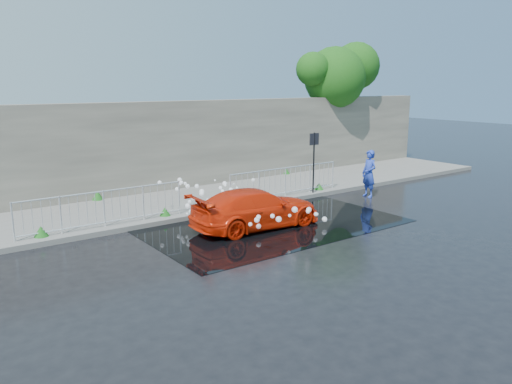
# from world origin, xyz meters

# --- Properties ---
(ground) EXTENTS (90.00, 90.00, 0.00)m
(ground) POSITION_xyz_m (0.00, 0.00, 0.00)
(ground) COLOR black
(ground) RESTS_ON ground
(pavement) EXTENTS (30.00, 4.00, 0.15)m
(pavement) POSITION_xyz_m (0.00, 5.00, 0.07)
(pavement) COLOR #60605C
(pavement) RESTS_ON ground
(curb) EXTENTS (30.00, 0.25, 0.16)m
(curb) POSITION_xyz_m (0.00, 3.00, 0.08)
(curb) COLOR #60605C
(curb) RESTS_ON ground
(retaining_wall) EXTENTS (30.00, 0.60, 3.50)m
(retaining_wall) POSITION_xyz_m (0.00, 7.20, 1.90)
(retaining_wall) COLOR #544F47
(retaining_wall) RESTS_ON pavement
(puddle) EXTENTS (8.00, 5.00, 0.01)m
(puddle) POSITION_xyz_m (0.50, 1.00, 0.01)
(puddle) COLOR black
(puddle) RESTS_ON ground
(sign_post) EXTENTS (0.45, 0.06, 2.50)m
(sign_post) POSITION_xyz_m (4.20, 3.10, 1.72)
(sign_post) COLOR black
(sign_post) RESTS_ON ground
(tree) EXTENTS (5.04, 3.09, 6.42)m
(tree) POSITION_xyz_m (9.81, 7.41, 4.79)
(tree) COLOR #332114
(tree) RESTS_ON ground
(railing_left) EXTENTS (5.05, 0.05, 1.10)m
(railing_left) POSITION_xyz_m (-4.00, 3.35, 0.74)
(railing_left) COLOR silver
(railing_left) RESTS_ON pavement
(railing_right) EXTENTS (5.05, 0.05, 1.10)m
(railing_right) POSITION_xyz_m (3.00, 3.35, 0.74)
(railing_right) COLOR silver
(railing_right) RESTS_ON pavement
(weeds) EXTENTS (12.17, 3.93, 0.37)m
(weeds) POSITION_xyz_m (-0.27, 4.50, 0.31)
(weeds) COLOR #124314
(weeds) RESTS_ON pavement
(water_spray) EXTENTS (3.65, 5.63, 1.11)m
(water_spray) POSITION_xyz_m (-0.19, 1.99, 0.67)
(water_spray) COLOR white
(water_spray) RESTS_ON ground
(red_car) EXTENTS (4.23, 1.89, 1.21)m
(red_car) POSITION_xyz_m (-0.12, 0.98, 0.60)
(red_car) COLOR red
(red_car) RESTS_ON ground
(person) EXTENTS (0.52, 0.72, 1.83)m
(person) POSITION_xyz_m (5.92, 1.80, 0.92)
(person) COLOR #223BAE
(person) RESTS_ON ground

